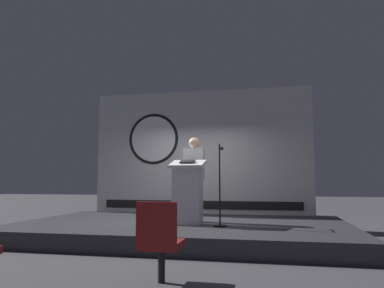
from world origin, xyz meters
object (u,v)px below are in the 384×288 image
speaker_person (194,178)px  podium (188,193)px  microphone_stand (220,197)px  audience_chair_right (160,238)px

speaker_person → podium: bearing=-93.4°
speaker_person → microphone_stand: bearing=-44.2°
speaker_person → audience_chair_right: speaker_person is taller
speaker_person → microphone_stand: (0.60, -0.58, -0.35)m
podium → microphone_stand: 0.64m
podium → speaker_person: (0.03, 0.48, 0.27)m
podium → microphone_stand: size_ratio=0.82×
speaker_person → microphone_stand: speaker_person is taller
microphone_stand → audience_chair_right: bearing=-96.3°
podium → audience_chair_right: bearing=-83.5°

